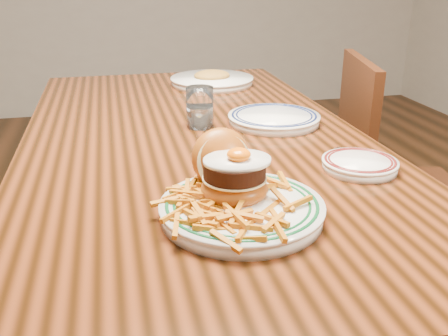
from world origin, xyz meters
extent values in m
cube|color=black|center=(0.00, 0.00, 0.72)|extent=(0.85, 1.60, 0.05)
cylinder|color=black|center=(-0.36, 0.74, 0.35)|extent=(0.07, 0.07, 0.70)
cylinder|color=black|center=(0.36, 0.74, 0.35)|extent=(0.07, 0.07, 0.70)
cube|color=#421B0D|center=(0.75, 0.18, 0.42)|extent=(0.50, 0.50, 0.04)
cube|color=#421B0D|center=(0.57, 0.23, 0.66)|extent=(0.13, 0.41, 0.44)
cylinder|color=#421B0D|center=(0.96, 0.31, 0.20)|extent=(0.04, 0.04, 0.40)
cylinder|color=#421B0D|center=(0.62, 0.40, 0.20)|extent=(0.04, 0.04, 0.40)
cylinder|color=#421B0D|center=(0.54, 0.05, 0.20)|extent=(0.04, 0.04, 0.40)
cylinder|color=white|center=(0.00, -0.46, 0.76)|extent=(0.27, 0.27, 0.02)
cylinder|color=white|center=(0.00, -0.46, 0.77)|extent=(0.28, 0.28, 0.01)
torus|color=#0D4A22|center=(0.00, -0.46, 0.78)|extent=(0.26, 0.26, 0.01)
torus|color=#0D4A22|center=(0.00, -0.46, 0.78)|extent=(0.23, 0.23, 0.01)
ellipsoid|color=#A95415|center=(0.00, -0.43, 0.79)|extent=(0.12, 0.12, 0.05)
cylinder|color=beige|center=(0.00, -0.43, 0.81)|extent=(0.11, 0.11, 0.00)
cylinder|color=black|center=(0.00, -0.43, 0.83)|extent=(0.11, 0.11, 0.03)
ellipsoid|color=white|center=(0.00, -0.43, 0.84)|extent=(0.12, 0.10, 0.01)
ellipsoid|color=#F26204|center=(0.00, -0.44, 0.85)|extent=(0.04, 0.04, 0.02)
ellipsoid|color=#A95415|center=(-0.01, -0.36, 0.82)|extent=(0.12, 0.11, 0.13)
cylinder|color=beige|center=(-0.01, -0.38, 0.82)|extent=(0.11, 0.05, 0.10)
cylinder|color=white|center=(0.30, -0.31, 0.76)|extent=(0.15, 0.15, 0.02)
cylinder|color=white|center=(0.30, -0.31, 0.77)|extent=(0.16, 0.16, 0.01)
torus|color=#591614|center=(0.30, -0.31, 0.77)|extent=(0.15, 0.15, 0.01)
torus|color=#591614|center=(0.30, -0.31, 0.77)|extent=(0.13, 0.13, 0.01)
cube|color=silver|center=(0.32, -0.30, 0.77)|extent=(0.05, 0.10, 0.00)
cylinder|color=white|center=(0.23, 0.04, 0.76)|extent=(0.24, 0.24, 0.02)
cylinder|color=white|center=(0.23, 0.04, 0.77)|extent=(0.25, 0.25, 0.01)
torus|color=#0D1845|center=(0.23, 0.04, 0.77)|extent=(0.23, 0.23, 0.01)
torus|color=#0D1845|center=(0.23, 0.04, 0.77)|extent=(0.21, 0.21, 0.01)
cylinder|color=white|center=(0.02, 0.06, 0.80)|extent=(0.07, 0.07, 0.11)
cylinder|color=silver|center=(0.02, 0.06, 0.78)|extent=(0.06, 0.06, 0.05)
cylinder|color=white|center=(0.16, 0.55, 0.76)|extent=(0.29, 0.29, 0.02)
cylinder|color=white|center=(0.16, 0.55, 0.77)|extent=(0.30, 0.30, 0.01)
ellipsoid|color=#BE8D36|center=(0.16, 0.55, 0.78)|extent=(0.13, 0.11, 0.04)
camera|label=1|loc=(-0.20, -1.19, 1.15)|focal=40.00mm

